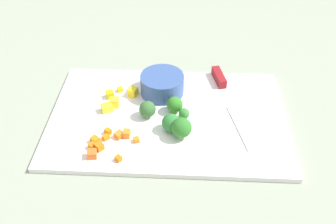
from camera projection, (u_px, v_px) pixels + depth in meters
The scene contains 24 objects.
ground_plane at pixel (168, 119), 0.89m from camera, with size 4.00×4.00×0.00m, color gray.
cutting_board at pixel (168, 117), 0.88m from camera, with size 0.54×0.35×0.01m, color white.
prep_bowl at pixel (162, 84), 0.93m from camera, with size 0.11×0.11×0.05m, color #385492.
chef_knife at pixel (225, 89), 0.94m from camera, with size 0.09×0.29×0.02m.
carrot_dice_0 at pixel (95, 140), 0.81m from camera, with size 0.01×0.02×0.01m, color orange.
carrot_dice_1 at pixel (106, 137), 0.82m from camera, with size 0.01×0.01×0.01m, color orange.
carrot_dice_2 at pixel (93, 146), 0.80m from camera, with size 0.01×0.02×0.01m, color orange.
carrot_dice_3 at pixel (108, 132), 0.83m from camera, with size 0.01×0.01×0.01m, color orange.
carrot_dice_4 at pixel (119, 135), 0.82m from camera, with size 0.02×0.02×0.01m, color orange.
carrot_dice_5 at pixel (127, 134), 0.82m from camera, with size 0.02×0.01×0.02m, color orange.
carrot_dice_6 at pixel (136, 140), 0.81m from camera, with size 0.01×0.01×0.01m, color orange.
carrot_dice_7 at pixel (118, 159), 0.77m from camera, with size 0.01×0.01×0.01m, color orange.
carrot_dice_8 at pixel (99, 146), 0.79m from camera, with size 0.02×0.02×0.01m, color orange.
carrot_dice_9 at pixel (92, 154), 0.78m from camera, with size 0.02×0.02×0.02m, color orange.
pepper_dice_0 at pixel (133, 92), 0.93m from camera, with size 0.02×0.02×0.02m, color yellow.
pepper_dice_1 at pixel (115, 102), 0.90m from camera, with size 0.02×0.02×0.02m, color yellow.
pepper_dice_2 at pixel (107, 108), 0.88m from camera, with size 0.02×0.02×0.02m, color yellow.
pepper_dice_3 at pixel (120, 89), 0.94m from camera, with size 0.01×0.01×0.01m, color yellow.
pepper_dice_4 at pixel (110, 94), 0.92m from camera, with size 0.02×0.02×0.02m, color yellow.
broccoli_floret_0 at pixel (182, 128), 0.81m from camera, with size 0.04×0.04×0.05m.
broccoli_floret_1 at pixel (147, 109), 0.86m from camera, with size 0.04×0.04×0.04m.
broccoli_floret_2 at pixel (184, 114), 0.86m from camera, with size 0.02×0.02×0.03m.
broccoli_floret_3 at pixel (171, 123), 0.83m from camera, with size 0.04×0.04×0.04m.
broccoli_floret_4 at pixel (175, 105), 0.88m from camera, with size 0.04×0.04×0.04m.
Camera 1 is at (-0.03, 0.66, 0.59)m, focal length 40.73 mm.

